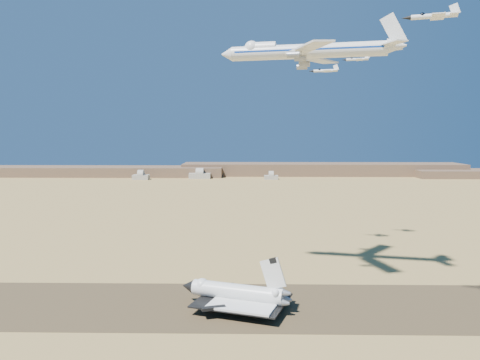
{
  "coord_description": "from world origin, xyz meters",
  "views": [
    {
      "loc": [
        8.72,
        -170.09,
        64.93
      ],
      "look_at": [
        5.45,
        8.0,
        46.73
      ],
      "focal_mm": 35.0,
      "sensor_mm": 36.0,
      "label": 1
    }
  ],
  "objects_px": {
    "shuttle": "(236,294)",
    "crew_a": "(265,312)",
    "chase_jet_d": "(325,71)",
    "carrier_747": "(302,51)",
    "chase_jet_a": "(433,16)",
    "chase_jet_e": "(357,59)",
    "crew_b": "(249,314)",
    "crew_c": "(261,314)"
  },
  "relations": [
    {
      "from": "crew_b",
      "to": "chase_jet_d",
      "type": "distance_m",
      "value": 135.86
    },
    {
      "from": "crew_b",
      "to": "crew_c",
      "type": "xyz_separation_m",
      "value": [
        4.29,
        0.42,
        -0.05
      ]
    },
    {
      "from": "shuttle",
      "to": "chase_jet_a",
      "type": "xyz_separation_m",
      "value": [
        59.57,
        -21.64,
        94.08
      ]
    },
    {
      "from": "crew_c",
      "to": "chase_jet_a",
      "type": "bearing_deg",
      "value": -142.98
    },
    {
      "from": "carrier_747",
      "to": "chase_jet_d",
      "type": "height_order",
      "value": "carrier_747"
    },
    {
      "from": "chase_jet_a",
      "to": "chase_jet_e",
      "type": "bearing_deg",
      "value": 105.88
    },
    {
      "from": "shuttle",
      "to": "chase_jet_a",
      "type": "relative_size",
      "value": 2.66
    },
    {
      "from": "carrier_747",
      "to": "crew_b",
      "type": "relative_size",
      "value": 41.76
    },
    {
      "from": "crew_c",
      "to": "chase_jet_e",
      "type": "relative_size",
      "value": 0.12
    },
    {
      "from": "chase_jet_a",
      "to": "carrier_747",
      "type": "bearing_deg",
      "value": 140.99
    },
    {
      "from": "crew_a",
      "to": "chase_jet_d",
      "type": "height_order",
      "value": "chase_jet_d"
    },
    {
      "from": "carrier_747",
      "to": "chase_jet_d",
      "type": "xyz_separation_m",
      "value": [
        17.76,
        51.33,
        -1.16
      ]
    },
    {
      "from": "crew_a",
      "to": "carrier_747",
      "type": "bearing_deg",
      "value": -25.83
    },
    {
      "from": "crew_b",
      "to": "crew_c",
      "type": "relative_size",
      "value": 1.06
    },
    {
      "from": "crew_b",
      "to": "crew_c",
      "type": "distance_m",
      "value": 4.31
    },
    {
      "from": "carrier_747",
      "to": "chase_jet_e",
      "type": "height_order",
      "value": "carrier_747"
    },
    {
      "from": "carrier_747",
      "to": "chase_jet_a",
      "type": "xyz_separation_m",
      "value": [
        33.45,
        -50.59,
        1.77
      ]
    },
    {
      "from": "carrier_747",
      "to": "shuttle",
      "type": "bearing_deg",
      "value": -119.95
    },
    {
      "from": "carrier_747",
      "to": "chase_jet_e",
      "type": "bearing_deg",
      "value": 71.93
    },
    {
      "from": "carrier_747",
      "to": "chase_jet_d",
      "type": "relative_size",
      "value": 4.95
    },
    {
      "from": "shuttle",
      "to": "chase_jet_e",
      "type": "distance_m",
      "value": 148.83
    },
    {
      "from": "shuttle",
      "to": "chase_jet_d",
      "type": "xyz_separation_m",
      "value": [
        43.87,
        80.28,
        91.15
      ]
    },
    {
      "from": "shuttle",
      "to": "crew_a",
      "type": "bearing_deg",
      "value": -8.55
    },
    {
      "from": "carrier_747",
      "to": "crew_a",
      "type": "relative_size",
      "value": 39.86
    },
    {
      "from": "crew_b",
      "to": "crew_c",
      "type": "bearing_deg",
      "value": -110.23
    },
    {
      "from": "shuttle",
      "to": "chase_jet_d",
      "type": "bearing_deg",
      "value": 79.81
    },
    {
      "from": "carrier_747",
      "to": "crew_b",
      "type": "height_order",
      "value": "carrier_747"
    },
    {
      "from": "crew_a",
      "to": "crew_b",
      "type": "xyz_separation_m",
      "value": [
        -5.73,
        -2.43,
        -0.04
      ]
    },
    {
      "from": "chase_jet_e",
      "to": "crew_c",
      "type": "bearing_deg",
      "value": -103.26
    },
    {
      "from": "shuttle",
      "to": "crew_c",
      "type": "bearing_deg",
      "value": -20.97
    },
    {
      "from": "crew_a",
      "to": "chase_jet_e",
      "type": "distance_m",
      "value": 151.29
    },
    {
      "from": "crew_b",
      "to": "chase_jet_d",
      "type": "xyz_separation_m",
      "value": [
        39.37,
        87.93,
        95.79
      ]
    },
    {
      "from": "shuttle",
      "to": "carrier_747",
      "type": "height_order",
      "value": "carrier_747"
    },
    {
      "from": "shuttle",
      "to": "chase_jet_d",
      "type": "relative_size",
      "value": 2.82
    },
    {
      "from": "crew_b",
      "to": "chase_jet_d",
      "type": "height_order",
      "value": "chase_jet_d"
    },
    {
      "from": "crew_a",
      "to": "chase_jet_d",
      "type": "relative_size",
      "value": 0.12
    },
    {
      "from": "crew_a",
      "to": "chase_jet_d",
      "type": "xyz_separation_m",
      "value": [
        33.63,
        85.5,
        95.75
      ]
    },
    {
      "from": "carrier_747",
      "to": "crew_b",
      "type": "xyz_separation_m",
      "value": [
        -21.61,
        -36.6,
        -96.95
      ]
    },
    {
      "from": "shuttle",
      "to": "chase_jet_a",
      "type": "bearing_deg",
      "value": -1.5
    },
    {
      "from": "chase_jet_e",
      "to": "chase_jet_a",
      "type": "bearing_deg",
      "value": -76.34
    },
    {
      "from": "carrier_747",
      "to": "chase_jet_e",
      "type": "xyz_separation_m",
      "value": [
        36.68,
        63.1,
        6.36
      ]
    },
    {
      "from": "crew_b",
      "to": "chase_jet_e",
      "type": "height_order",
      "value": "chase_jet_e"
    }
  ]
}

